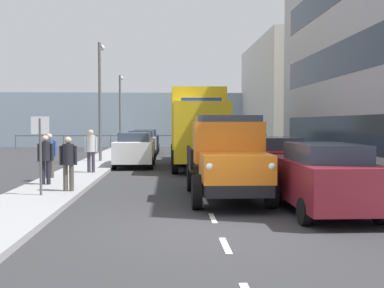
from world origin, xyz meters
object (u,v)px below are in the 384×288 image
(car_maroon_kerbside_near, at_px, (323,177))
(car_black_oppositeside_2, at_px, (146,141))
(car_teal_kerbside_3, at_px, (229,144))
(pedestrian_by_lamp, at_px, (45,156))
(truck_vintage_orange, at_px, (228,159))
(lamp_post_far, at_px, (120,105))
(pedestrian_couple_a, at_px, (91,147))
(car_white_oppositeside_0, at_px, (135,149))
(car_navy_kerbside_2, at_px, (246,150))
(pedestrian_near_railing, at_px, (68,159))
(pedestrian_with_bag, at_px, (49,152))
(street_sign, at_px, (40,142))
(car_grey_oppositeside_1, at_px, (141,144))
(lorry_cargo_yellow, at_px, (197,126))
(car_red_kerbside_1, at_px, (274,160))
(lamp_post_promenade, at_px, (100,91))

(car_maroon_kerbside_near, height_order, car_black_oppositeside_2, same)
(car_teal_kerbside_3, bearing_deg, pedestrian_by_lamp, 58.79)
(truck_vintage_orange, relative_size, lamp_post_far, 0.99)
(car_black_oppositeside_2, xyz_separation_m, pedestrian_by_lamp, (2.43, 18.54, 0.22))
(car_black_oppositeside_2, height_order, pedestrian_by_lamp, pedestrian_by_lamp)
(car_black_oppositeside_2, xyz_separation_m, pedestrian_couple_a, (1.54, 14.79, 0.31))
(truck_vintage_orange, relative_size, car_white_oppositeside_0, 1.43)
(car_navy_kerbside_2, bearing_deg, pedestrian_near_railing, 50.22)
(pedestrian_near_railing, height_order, pedestrian_with_bag, pedestrian_with_bag)
(street_sign, bearing_deg, pedestrian_by_lamp, -78.53)
(car_grey_oppositeside_1, bearing_deg, car_teal_kerbside_3, 176.79)
(car_white_oppositeside_0, xyz_separation_m, pedestrian_couple_a, (1.54, 3.83, 0.31))
(lorry_cargo_yellow, relative_size, pedestrian_by_lamp, 4.97)
(truck_vintage_orange, distance_m, lorry_cargo_yellow, 9.91)
(truck_vintage_orange, xyz_separation_m, pedestrian_by_lamp, (5.82, -2.64, -0.06))
(car_red_kerbside_1, xyz_separation_m, pedestrian_with_bag, (8.24, -1.32, 0.23))
(car_red_kerbside_1, distance_m, car_black_oppositeside_2, 18.76)
(car_grey_oppositeside_1, relative_size, pedestrian_near_railing, 2.53)
(lamp_post_promenade, bearing_deg, pedestrian_couple_a, 94.53)
(pedestrian_by_lamp, distance_m, lamp_post_promenade, 10.29)
(pedestrian_with_bag, bearing_deg, car_white_oppositeside_0, -116.09)
(lorry_cargo_yellow, xyz_separation_m, car_black_oppositeside_2, (3.12, -11.31, -1.18))
(lorry_cargo_yellow, distance_m, car_teal_kerbside_3, 6.36)
(car_red_kerbside_1, height_order, pedestrian_with_bag, pedestrian_with_bag)
(pedestrian_near_railing, relative_size, pedestrian_by_lamp, 1.00)
(car_grey_oppositeside_1, distance_m, lamp_post_far, 7.95)
(car_navy_kerbside_2, xyz_separation_m, pedestrian_near_railing, (6.79, 8.16, 0.22))
(car_red_kerbside_1, bearing_deg, pedestrian_with_bag, -9.10)
(lorry_cargo_yellow, height_order, street_sign, lorry_cargo_yellow)
(car_grey_oppositeside_1, relative_size, street_sign, 1.85)
(pedestrian_with_bag, bearing_deg, lorry_cargo_yellow, -137.93)
(lorry_cargo_yellow, bearing_deg, pedestrian_with_bag, 42.07)
(car_white_oppositeside_0, height_order, car_grey_oppositeside_1, same)
(car_red_kerbside_1, bearing_deg, street_sign, 21.62)
(truck_vintage_orange, xyz_separation_m, car_red_kerbside_1, (-2.07, -3.23, -0.28))
(truck_vintage_orange, bearing_deg, pedestrian_near_railing, -12.65)
(car_white_oppositeside_0, relative_size, pedestrian_with_bag, 2.37)
(car_white_oppositeside_0, height_order, lamp_post_promenade, lamp_post_promenade)
(car_grey_oppositeside_1, distance_m, lamp_post_promenade, 5.05)
(car_black_oppositeside_2, bearing_deg, pedestrian_with_bag, 80.52)
(truck_vintage_orange, relative_size, car_black_oppositeside_2, 1.22)
(lorry_cargo_yellow, relative_size, car_navy_kerbside_2, 1.82)
(car_grey_oppositeside_1, xyz_separation_m, street_sign, (1.95, 15.67, 0.79))
(lorry_cargo_yellow, height_order, car_grey_oppositeside_1, lorry_cargo_yellow)
(lorry_cargo_yellow, distance_m, pedestrian_couple_a, 5.87)
(car_grey_oppositeside_1, distance_m, pedestrian_near_railing, 14.97)
(pedestrian_by_lamp, bearing_deg, car_black_oppositeside_2, -97.46)
(lamp_post_promenade, height_order, street_sign, lamp_post_promenade)
(truck_vintage_orange, relative_size, street_sign, 2.51)
(lorry_cargo_yellow, distance_m, street_sign, 10.84)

